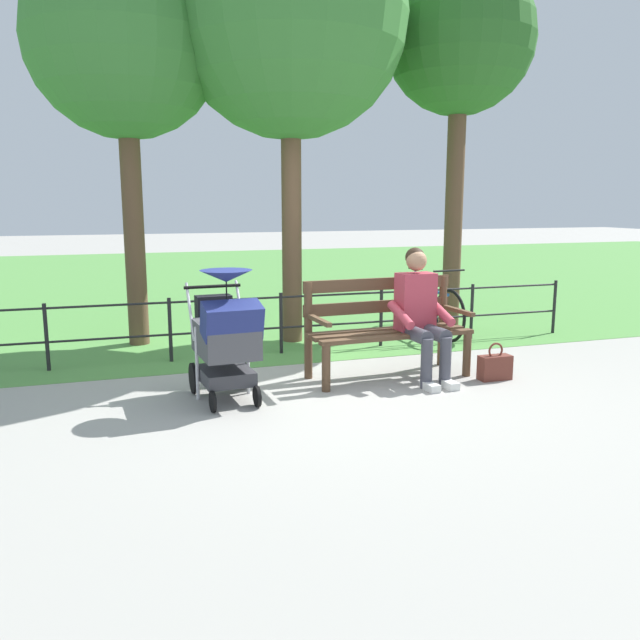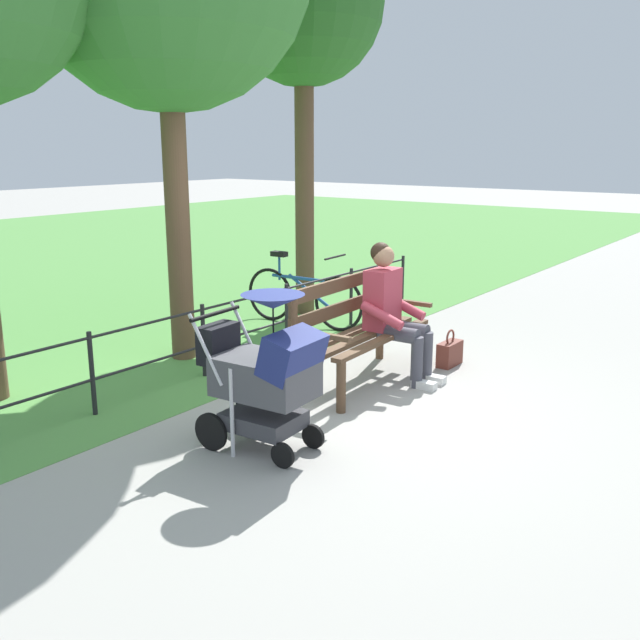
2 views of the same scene
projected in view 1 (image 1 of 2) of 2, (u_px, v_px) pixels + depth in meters
The scene contains 11 objects.
ground_plane at pixel (317, 385), 6.11m from camera, with size 60.00×60.00×0.00m, color #9E9B93.
grass_lawn at pixel (196, 279), 14.34m from camera, with size 40.00×16.00×0.01m, color #518E42.
park_bench at pixel (385, 324), 6.35m from camera, with size 1.62×0.67×0.96m.
person_on_bench at pixel (421, 311), 6.20m from camera, with size 0.55×0.74×1.28m.
stroller at pixel (226, 334), 5.53m from camera, with size 0.56×0.92×1.15m.
handbag at pixel (495, 367), 6.26m from camera, with size 0.32×0.14×0.37m.
park_fence at pixel (304, 316), 7.37m from camera, with size 7.42×0.04×0.70m.
tree_near_bench at pixel (460, 43), 8.29m from camera, with size 1.92×1.92×4.74m.
tree_behind_fence at pixel (290, 19), 7.35m from camera, with size 2.72×2.72×5.14m.
tree_far_right at pixel (124, 41), 7.23m from camera, with size 2.21×2.21×4.62m.
bicycle at pixel (428, 307), 8.36m from camera, with size 0.44×1.66×0.89m.
Camera 1 is at (1.81, 5.62, 1.71)m, focal length 36.16 mm.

